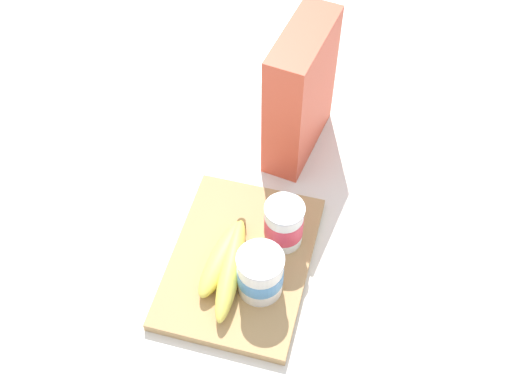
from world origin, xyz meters
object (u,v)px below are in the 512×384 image
at_px(cereal_box, 300,93).
at_px(yogurt_cup_back, 260,274).
at_px(cutting_board, 240,261).
at_px(banana_bunch, 227,264).
at_px(yogurt_cup_front, 284,224).

bearing_deg(cereal_box, yogurt_cup_back, -168.94).
relative_size(cereal_box, yogurt_cup_back, 3.00).
xyz_separation_m(cutting_board, cereal_box, (-0.28, 0.03, 0.12)).
height_order(cutting_board, yogurt_cup_back, yogurt_cup_back).
bearing_deg(banana_bunch, yogurt_cup_front, 137.82).
bearing_deg(cutting_board, banana_bunch, -29.64).
bearing_deg(cutting_board, cereal_box, 173.86).
distance_m(yogurt_cup_front, banana_bunch, 0.11).
bearing_deg(cereal_box, cutting_board, -177.46).
bearing_deg(yogurt_cup_back, cutting_board, -133.92).
relative_size(cutting_board, yogurt_cup_back, 3.54).
height_order(yogurt_cup_back, banana_bunch, yogurt_cup_back).
distance_m(cutting_board, banana_bunch, 0.04).
xyz_separation_m(cereal_box, banana_bunch, (0.31, -0.04, -0.09)).
relative_size(yogurt_cup_front, yogurt_cup_back, 1.01).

